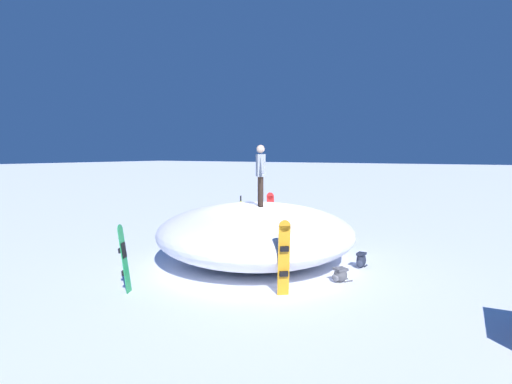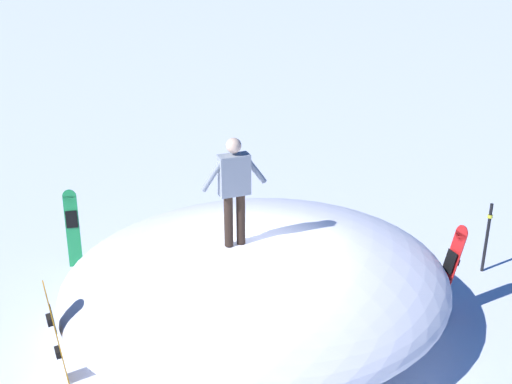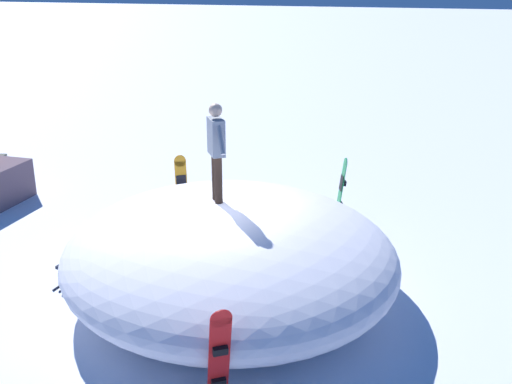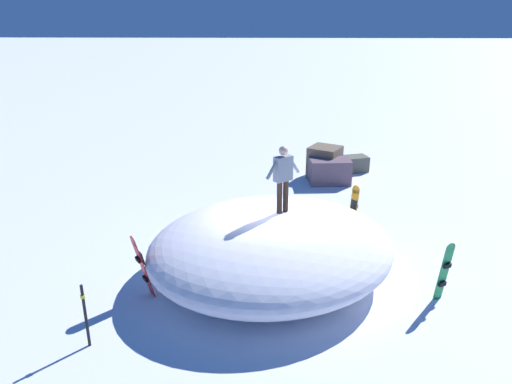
# 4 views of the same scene
# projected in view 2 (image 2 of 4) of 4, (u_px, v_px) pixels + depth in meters

# --- Properties ---
(ground) EXTENTS (240.00, 240.00, 0.00)m
(ground) POSITION_uv_depth(u_px,v_px,m) (251.00, 342.00, 10.60)
(ground) COLOR white
(snow_mound) EXTENTS (8.39, 8.55, 1.66)m
(snow_mound) POSITION_uv_depth(u_px,v_px,m) (257.00, 282.00, 10.74)
(snow_mound) COLOR white
(snow_mound) RESTS_ON ground
(snowboarder_standing) EXTENTS (0.70, 0.89, 1.74)m
(snowboarder_standing) POSITION_uv_depth(u_px,v_px,m) (234.00, 184.00, 9.79)
(snowboarder_standing) COLOR black
(snowboarder_standing) RESTS_ON snow_mound
(snowboard_primary_upright) EXTENTS (0.31, 0.30, 1.73)m
(snowboard_primary_upright) POSITION_uv_depth(u_px,v_px,m) (55.00, 330.00, 9.37)
(snowboard_primary_upright) COLOR orange
(snowboard_primary_upright) RESTS_ON ground
(snowboard_secondary_upright) EXTENTS (0.48, 0.50, 1.70)m
(snowboard_secondary_upright) POSITION_uv_depth(u_px,v_px,m) (449.00, 271.00, 10.98)
(snowboard_secondary_upright) COLOR red
(snowboard_secondary_upright) RESTS_ON ground
(snowboard_tertiary_upright) EXTENTS (0.30, 0.33, 1.57)m
(snowboard_tertiary_upright) POSITION_uv_depth(u_px,v_px,m) (73.00, 227.00, 12.70)
(snowboard_tertiary_upright) COLOR #1E8C47
(snowboard_tertiary_upright) RESTS_ON ground
(trail_marker_pole) EXTENTS (0.10, 0.10, 1.43)m
(trail_marker_pole) POSITION_uv_depth(u_px,v_px,m) (487.00, 236.00, 12.45)
(trail_marker_pole) COLOR black
(trail_marker_pole) RESTS_ON ground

